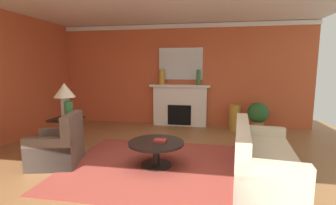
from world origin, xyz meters
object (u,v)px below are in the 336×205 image
object	(u,v)px
table_lamp	(65,94)
vase_mantel_right	(198,77)
vase_on_side_table	(69,111)
potted_plant	(258,115)
side_table	(67,132)
vase_tall_corner	(234,118)
sofa	(261,159)
armchair_near_window	(58,148)
vase_mantel_left	(162,77)
fireplace	(180,106)
mantel_mirror	(181,64)
coffee_table	(156,148)

from	to	relation	value
table_lamp	vase_mantel_right	size ratio (longest dim) A/B	1.67
vase_on_side_table	potted_plant	world-z (taller)	vase_on_side_table
side_table	vase_tall_corner	world-z (taller)	vase_tall_corner
table_lamp	potted_plant	size ratio (longest dim) A/B	0.90
vase_on_side_table	vase_mantel_right	distance (m)	3.74
sofa	vase_on_side_table	size ratio (longest dim) A/B	5.72
armchair_near_window	side_table	xyz separation A→B (m)	(-0.29, 0.75, 0.09)
side_table	vase_tall_corner	distance (m)	4.38
table_lamp	side_table	bearing A→B (deg)	0.00
vase_mantel_left	vase_mantel_right	distance (m)	1.10
fireplace	sofa	world-z (taller)	fireplace
armchair_near_window	vase_mantel_left	bearing A→B (deg)	69.39
fireplace	vase_on_side_table	world-z (taller)	fireplace
armchair_near_window	vase_mantel_left	size ratio (longest dim) A/B	2.12
sofa	vase_mantel_right	bearing A→B (deg)	110.19
mantel_mirror	vase_mantel_right	distance (m)	0.70
side_table	table_lamp	size ratio (longest dim) A/B	0.93
mantel_mirror	vase_mantel_right	bearing A→B (deg)	-17.18
table_lamp	potted_plant	world-z (taller)	table_lamp
fireplace	armchair_near_window	bearing A→B (deg)	-118.04
fireplace	vase_mantel_left	bearing A→B (deg)	-174.84
fireplace	sofa	xyz separation A→B (m)	(1.75, -3.30, -0.29)
vase_on_side_table	vase_mantel_left	bearing A→B (deg)	62.77
potted_plant	vase_mantel_right	bearing A→B (deg)	167.22
sofa	armchair_near_window	size ratio (longest dim) A/B	2.26
mantel_mirror	sofa	xyz separation A→B (m)	(1.75, -3.42, -1.58)
sofa	armchair_near_window	xyz separation A→B (m)	(-3.55, -0.09, 0.01)
side_table	vase_mantel_right	bearing A→B (deg)	44.45
side_table	vase_mantel_left	xyz separation A→B (m)	(1.55, 2.60, 1.08)
side_table	vase_tall_corner	xyz separation A→B (m)	(3.69, 2.35, -0.04)
vase_mantel_right	armchair_near_window	bearing A→B (deg)	-125.18
coffee_table	potted_plant	distance (m)	3.52
fireplace	sofa	distance (m)	3.75
coffee_table	table_lamp	xyz separation A→B (m)	(-2.08, 0.51, 0.89)
fireplace	vase_tall_corner	xyz separation A→B (m)	(1.59, -0.30, -0.23)
table_lamp	potted_plant	xyz separation A→B (m)	(4.29, 2.23, -0.73)
sofa	coffee_table	distance (m)	1.78
mantel_mirror	fireplace	bearing A→B (deg)	-90.00
sofa	vase_mantel_right	xyz separation A→B (m)	(-1.20, 3.25, 1.18)
sofa	fireplace	bearing A→B (deg)	117.86
mantel_mirror	armchair_near_window	world-z (taller)	mantel_mirror
side_table	vase_on_side_table	bearing A→B (deg)	-38.66
sofa	vase_mantel_right	distance (m)	3.66
sofa	side_table	bearing A→B (deg)	170.36
armchair_near_window	vase_on_side_table	xyz separation A→B (m)	(-0.14, 0.63, 0.58)
fireplace	table_lamp	xyz separation A→B (m)	(-2.10, -2.65, 0.63)
fireplace	vase_mantel_right	distance (m)	1.04
coffee_table	vase_on_side_table	world-z (taller)	vase_on_side_table
fireplace	coffee_table	distance (m)	3.17
vase_tall_corner	mantel_mirror	bearing A→B (deg)	165.23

